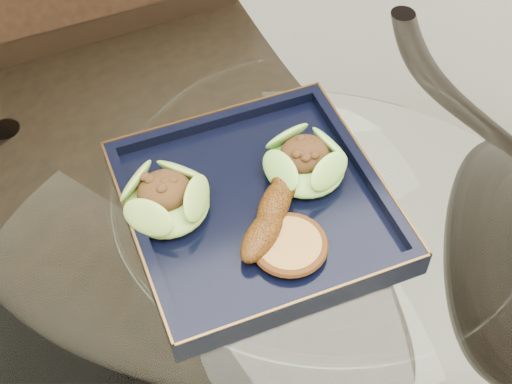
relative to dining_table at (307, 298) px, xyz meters
name	(u,v)px	position (x,y,z in m)	size (l,w,h in m)	color
dining_table	(307,298)	(0.00, 0.00, 0.00)	(1.13, 1.13, 0.77)	white
dining_chair	(146,150)	(-0.11, 0.33, 0.00)	(0.46, 0.46, 1.07)	#331D11
navy_plate	(256,209)	(-0.06, 0.03, 0.17)	(0.27, 0.27, 0.02)	black
lettuce_wrap_left	(166,200)	(-0.15, 0.07, 0.20)	(0.09, 0.09, 0.03)	#60922A
lettuce_wrap_right	(305,163)	(0.01, 0.05, 0.20)	(0.09, 0.09, 0.03)	#5EA730
roasted_plantain	(275,205)	(-0.04, 0.01, 0.20)	(0.15, 0.03, 0.03)	#69380B
crumb_patty	(289,246)	(-0.05, -0.03, 0.19)	(0.07, 0.07, 0.01)	#B8893D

